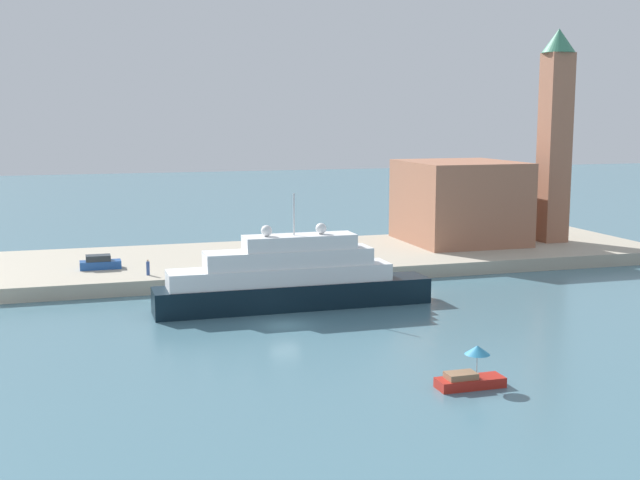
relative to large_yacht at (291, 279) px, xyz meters
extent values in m
plane|color=slate|center=(-2.19, -6.39, -2.81)|extent=(400.00, 400.00, 0.00)
cube|color=#ADA38E|center=(-2.19, 21.47, -2.04)|extent=(110.00, 23.73, 1.53)
cube|color=black|center=(0.37, 0.00, -1.57)|extent=(26.81, 4.13, 2.47)
cube|color=white|center=(-0.97, 0.00, 0.48)|extent=(21.45, 3.80, 1.64)
cube|color=white|center=(-0.17, 0.00, 2.11)|extent=(16.08, 3.47, 1.61)
cube|color=white|center=(0.91, 0.00, 3.59)|extent=(10.72, 3.14, 1.36)
cylinder|color=silver|center=(0.37, 0.00, 6.26)|extent=(0.16, 0.16, 3.99)
sphere|color=white|center=(3.05, 0.00, 4.80)|extent=(1.05, 1.05, 1.05)
sphere|color=white|center=(-2.31, 0.00, 4.80)|extent=(1.05, 1.05, 1.05)
cube|color=#B22319|center=(5.81, -26.07, -2.46)|extent=(4.71, 1.65, 0.69)
cube|color=#8C6647|center=(5.10, -26.07, -1.90)|extent=(2.07, 1.32, 0.43)
cylinder|color=#B2B2B2|center=(6.28, -26.07, -1.31)|extent=(0.06, 0.06, 1.60)
cone|color=teal|center=(6.28, -26.07, -0.21)|extent=(1.75, 1.75, 0.61)
cube|color=#9E664C|center=(29.77, 24.42, 4.11)|extent=(14.09, 15.37, 10.78)
cube|color=#9E664C|center=(41.79, 21.15, 11.17)|extent=(3.35, 3.35, 24.88)
cone|color=#387A5B|center=(41.79, 21.15, 25.15)|extent=(4.35, 4.35, 3.10)
cube|color=#1E4C99|center=(-17.06, 17.95, -0.83)|extent=(4.43, 1.88, 0.88)
cube|color=#262D33|center=(-17.28, 17.95, -0.06)|extent=(2.66, 1.69, 0.65)
cylinder|color=#334C8C|center=(-12.34, 12.63, -0.55)|extent=(0.36, 0.36, 1.45)
sphere|color=tan|center=(-12.34, 12.63, 0.30)|extent=(0.24, 0.24, 0.24)
cylinder|color=black|center=(-3.00, 10.94, -0.96)|extent=(0.51, 0.51, 0.63)
camera|label=1|loc=(-19.46, -74.57, 15.56)|focal=46.05mm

